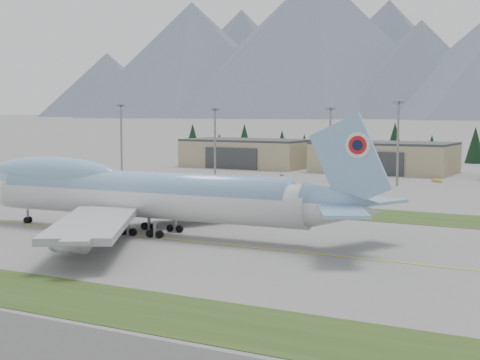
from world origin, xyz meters
The scene contains 11 objects.
ground centered at (0.00, 0.00, 0.00)m, with size 7000.00×7000.00×0.00m, color slate.
grass_strip_near centered at (0.00, -38.00, 0.00)m, with size 400.00×14.00×0.08m, color #294418.
grass_strip_far centered at (0.00, 45.00, 0.00)m, with size 400.00×18.00×0.08m, color #294418.
taxiway_line_main centered at (0.00, 0.00, 0.00)m, with size 400.00×0.40×0.02m, color yellow.
boeing_747_freighter centered at (-11.25, 3.05, 7.05)m, with size 80.97×70.07×21.40m.
hangar_left centered at (-70.00, 149.90, 5.39)m, with size 48.00×26.60×10.80m.
hangar_center centered at (-15.00, 149.90, 5.39)m, with size 48.00×26.60×10.80m.
floodlight_masts centered at (-16.26, 109.37, 16.12)m, with size 203.52×8.38×24.55m.
service_vehicle_a centered at (-41.25, 121.21, 0.00)m, with size 1.23×3.04×1.04m, color white.
service_vehicle_b centered at (10.50, 123.14, 0.00)m, with size 1.19×3.37×1.11m, color gold.
conifer_belt centered at (-11.42, 211.77, 7.07)m, with size 278.05×14.67×16.91m.
Camera 1 is at (66.81, -101.31, 21.56)m, focal length 55.00 mm.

